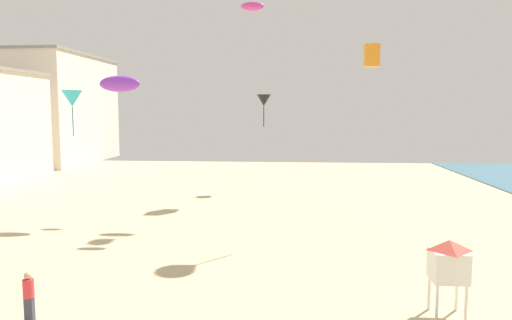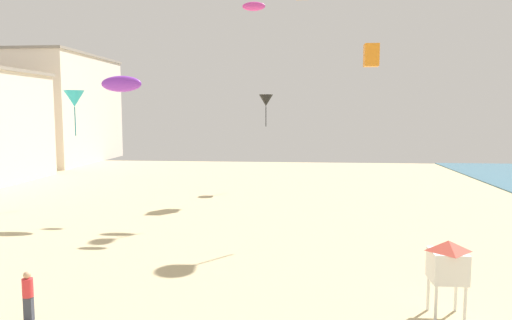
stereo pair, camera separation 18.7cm
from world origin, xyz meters
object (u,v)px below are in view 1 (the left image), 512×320
(kite_flyer, at_px, (29,294))
(kite_magenta_parafoil, at_px, (252,6))
(lifeguard_stand, at_px, (449,261))
(kite_orange_box_2, at_px, (372,55))
(kite_purple_parafoil, at_px, (120,84))
(kite_cyan_delta_2, at_px, (72,99))
(kite_black_delta, at_px, (264,100))

(kite_flyer, distance_m, kite_magenta_parafoil, 21.33)
(lifeguard_stand, bearing_deg, kite_orange_box_2, 150.25)
(kite_purple_parafoil, height_order, kite_orange_box_2, kite_orange_box_2)
(kite_cyan_delta_2, bearing_deg, kite_flyer, -68.52)
(kite_black_delta, relative_size, kite_purple_parafoil, 1.06)
(kite_black_delta, height_order, kite_cyan_delta_2, kite_cyan_delta_2)
(lifeguard_stand, bearing_deg, kite_magenta_parafoil, 136.61)
(kite_purple_parafoil, distance_m, kite_orange_box_2, 18.00)
(lifeguard_stand, relative_size, kite_cyan_delta_2, 0.78)
(lifeguard_stand, bearing_deg, kite_flyer, -154.25)
(kite_black_delta, xyz_separation_m, kite_purple_parafoil, (-8.39, -11.87, 0.80))
(kite_cyan_delta_2, distance_m, kite_orange_box_2, 24.01)
(kite_black_delta, distance_m, kite_purple_parafoil, 14.56)
(kite_magenta_parafoil, distance_m, kite_orange_box_2, 14.25)
(kite_black_delta, relative_size, kite_orange_box_2, 3.40)
(kite_black_delta, bearing_deg, kite_magenta_parafoil, -90.16)
(kite_purple_parafoil, bearing_deg, kite_cyan_delta_2, 144.11)
(kite_cyan_delta_2, relative_size, kite_orange_box_2, 4.01)
(kite_flyer, distance_m, kite_cyan_delta_2, 21.57)
(kite_flyer, height_order, kite_magenta_parafoil, kite_magenta_parafoil)
(kite_flyer, relative_size, kite_orange_box_2, 2.01)
(kite_purple_parafoil, height_order, kite_cyan_delta_2, kite_purple_parafoil)
(kite_flyer, bearing_deg, kite_purple_parafoil, 98.20)
(kite_magenta_parafoil, xyz_separation_m, kite_purple_parafoil, (-8.36, -0.88, -4.82))
(kite_black_delta, bearing_deg, kite_cyan_delta_2, -147.79)
(kite_flyer, height_order, kite_orange_box_2, kite_orange_box_2)
(kite_magenta_parafoil, bearing_deg, kite_cyan_delta_2, 168.72)
(kite_flyer, xyz_separation_m, kite_purple_parafoil, (-2.65, 15.57, 7.51))
(kite_magenta_parafoil, xyz_separation_m, kite_cyan_delta_2, (-13.22, 2.64, -5.66))
(lifeguard_stand, relative_size, kite_orange_box_2, 3.12)
(kite_magenta_parafoil, relative_size, kite_purple_parafoil, 0.55)
(kite_flyer, xyz_separation_m, kite_black_delta, (5.75, 27.43, 6.71))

